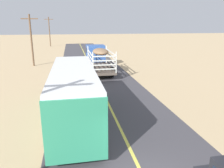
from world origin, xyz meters
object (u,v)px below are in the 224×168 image
object	(u,v)px
bus	(74,93)
power_pole_far	(49,31)
power_pole_mid	(31,39)
livestock_truck	(97,55)

from	to	relation	value
bus	power_pole_far	world-z (taller)	power_pole_far
power_pole_mid	livestock_truck	bearing A→B (deg)	-24.59
power_pole_far	bus	bearing A→B (deg)	-83.46
power_pole_mid	power_pole_far	bearing A→B (deg)	90.00
livestock_truck	power_pole_far	bearing A→B (deg)	105.24
power_pole_far	power_pole_mid	bearing A→B (deg)	-90.00
livestock_truck	power_pole_mid	distance (m)	9.69
power_pole_mid	power_pole_far	xyz separation A→B (m)	(0.00, 27.69, 0.22)
livestock_truck	power_pole_far	size ratio (longest dim) A/B	1.30
livestock_truck	power_pole_mid	world-z (taller)	power_pole_mid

